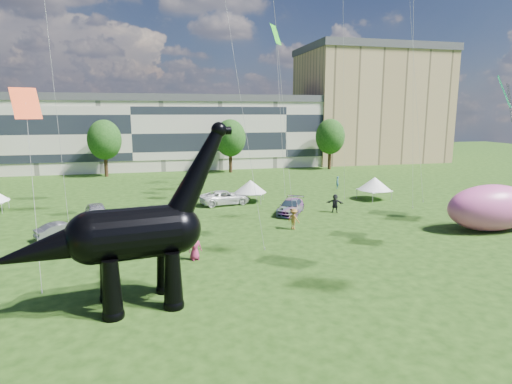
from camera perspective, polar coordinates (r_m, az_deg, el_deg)
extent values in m
plane|color=#16330C|center=(21.07, 1.82, -17.65)|extent=(220.00, 220.00, 0.00)
cube|color=beige|center=(80.02, -16.09, 7.28)|extent=(78.00, 11.00, 12.00)
cube|color=tan|center=(94.34, 14.93, 10.81)|extent=(28.00, 18.00, 22.00)
cylinder|color=#382314|center=(71.70, -19.36, 3.24)|extent=(0.56, 0.56, 3.20)
ellipsoid|color=#14380F|center=(71.30, -19.59, 7.00)|extent=(5.20, 5.20, 6.24)
cylinder|color=#382314|center=(72.55, -3.41, 3.89)|extent=(0.56, 0.56, 3.20)
ellipsoid|color=#14380F|center=(72.16, -3.45, 7.62)|extent=(5.20, 5.20, 6.24)
cylinder|color=#382314|center=(77.84, 9.77, 4.21)|extent=(0.56, 0.56, 3.20)
ellipsoid|color=#14380F|center=(77.47, 9.87, 7.68)|extent=(5.20, 5.20, 6.24)
cone|color=black|center=(22.42, -18.68, -12.21)|extent=(1.18, 1.18, 2.99)
sphere|color=black|center=(22.95, -18.48, -15.25)|extent=(1.10, 1.10, 1.10)
cone|color=black|center=(24.46, -19.06, -10.30)|extent=(1.18, 1.18, 2.99)
sphere|color=black|center=(24.95, -18.87, -13.13)|extent=(1.10, 1.10, 1.10)
cone|color=black|center=(22.75, -11.00, -11.49)|extent=(1.18, 1.18, 2.99)
sphere|color=black|center=(23.27, -10.88, -14.50)|extent=(1.10, 1.10, 1.10)
cone|color=black|center=(24.77, -12.05, -9.68)|extent=(1.18, 1.18, 2.99)
sphere|color=black|center=(25.25, -11.93, -12.48)|extent=(1.10, 1.10, 1.10)
cylinder|color=black|center=(22.79, -15.72, -5.31)|extent=(4.55, 3.29, 2.69)
sphere|color=black|center=(22.66, -21.00, -5.71)|extent=(2.69, 2.69, 2.69)
sphere|color=black|center=(23.11, -10.55, -4.87)|extent=(2.59, 2.59, 2.59)
cone|color=black|center=(22.80, -7.80, 2.42)|extent=(3.94, 2.05, 5.28)
sphere|color=black|center=(22.93, -4.97, 8.27)|extent=(0.84, 0.84, 0.84)
cylinder|color=black|center=(23.03, -4.25, 8.17)|extent=(0.76, 0.54, 0.44)
cone|color=black|center=(22.82, -26.14, -6.86)|extent=(5.53, 2.87, 2.93)
imported|color=#B8B7BC|center=(42.51, -20.45, -2.56)|extent=(2.90, 5.12, 1.64)
imported|color=slate|center=(37.75, -24.39, -4.68)|extent=(4.24, 3.22, 1.34)
imported|color=white|center=(47.15, -4.11, -0.73)|extent=(5.92, 3.48, 1.55)
imported|color=#595960|center=(42.80, 4.67, -1.95)|extent=(4.36, 5.41, 1.47)
cube|color=silver|center=(48.39, -0.75, -0.10)|extent=(3.64, 3.64, 0.11)
cone|color=silver|center=(48.26, -0.75, 0.78)|extent=(4.61, 4.61, 1.41)
cylinder|color=#999999|center=(47.40, -2.54, -0.97)|extent=(0.06, 0.06, 1.04)
cylinder|color=#999999|center=(47.05, 0.64, -1.04)|extent=(0.06, 0.06, 1.04)
cylinder|color=#999999|center=(49.96, -2.05, -0.37)|extent=(0.06, 0.06, 1.04)
cylinder|color=#999999|center=(49.63, 0.96, -0.44)|extent=(0.06, 0.06, 1.04)
cube|color=white|center=(51.57, 15.49, 0.24)|extent=(3.52, 3.52, 0.12)
cone|color=white|center=(51.44, 15.53, 1.11)|extent=(4.45, 4.45, 1.49)
cylinder|color=#999999|center=(49.75, 15.29, -0.76)|extent=(0.06, 0.06, 1.09)
cylinder|color=#999999|center=(51.58, 17.63, -0.49)|extent=(0.06, 0.06, 1.09)
cylinder|color=#999999|center=(51.83, 13.30, -0.22)|extent=(0.06, 0.06, 1.09)
cylinder|color=#999999|center=(53.60, 15.61, 0.02)|extent=(0.06, 0.06, 1.09)
cylinder|color=#999999|center=(49.64, -30.78, -1.93)|extent=(0.06, 0.06, 1.06)
cylinder|color=#999999|center=(52.20, -30.11, -1.32)|extent=(0.06, 0.06, 1.06)
ellipsoid|color=#DE56A3|center=(41.55, 28.87, -1.85)|extent=(8.18, 4.44, 3.98)
imported|color=#366888|center=(57.97, 10.78, 1.26)|extent=(0.55, 0.68, 1.61)
imported|color=#348353|center=(35.11, -19.61, -5.00)|extent=(1.09, 0.97, 1.85)
imported|color=#9E6B2B|center=(37.18, 5.06, -3.59)|extent=(1.21, 1.35, 1.82)
imported|color=#9C2750|center=(29.75, -8.16, -7.22)|extent=(1.04, 0.80, 1.88)
imported|color=black|center=(43.96, 10.49, -1.48)|extent=(1.79, 1.37, 1.88)
plane|color=green|center=(47.97, 2.66, 20.24)|extent=(1.89, 2.13, 2.03)
plane|color=black|center=(44.47, 30.78, 10.16)|extent=(3.06, 2.73, 3.33)
plane|color=#0CBF94|center=(35.15, 30.17, 11.51)|extent=(2.28, 2.43, 2.18)
plane|color=red|center=(29.23, -28.36, 10.38)|extent=(2.31, 1.82, 1.86)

